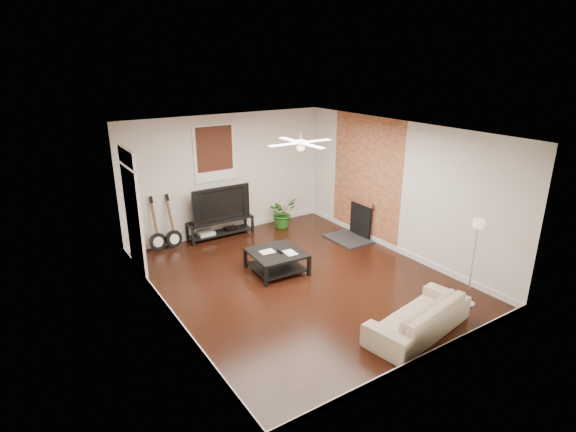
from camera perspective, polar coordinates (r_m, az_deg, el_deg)
name	(u,v)px	position (r m, az deg, el deg)	size (l,w,h in m)	color
room	(300,209)	(8.18, 1.53, 0.87)	(5.01, 6.01, 2.81)	black
brick_accent	(366,178)	(10.43, 9.74, 4.68)	(0.02, 2.20, 2.80)	#A35434
fireplace	(354,220)	(10.52, 8.30, -0.47)	(0.80, 1.10, 0.92)	black
window_back	(215,153)	(10.42, -9.20, 7.80)	(1.00, 0.06, 1.30)	#35170E
door_left	(134,212)	(8.94, -18.78, 0.43)	(0.08, 1.00, 2.50)	white
tv_stand	(220,228)	(10.72, -8.47, -1.49)	(1.55, 0.41, 0.44)	black
tv	(219,203)	(10.53, -8.68, 1.68)	(1.39, 0.18, 0.80)	black
coffee_table	(277,262)	(8.93, -1.44, -5.74)	(0.99, 0.99, 0.41)	black
sofa	(418,316)	(7.33, 16.05, -11.95)	(1.89, 0.74, 0.55)	tan
floor_lamp	(473,263)	(8.14, 22.20, -5.49)	(0.25, 0.25, 1.54)	silver
potted_plant	(282,213)	(11.15, -0.72, 0.44)	(0.68, 0.59, 0.75)	#245F1B
guitar_left	(156,225)	(10.08, -16.22, -1.05)	(0.38, 0.27, 1.22)	black
guitar_right	(173,222)	(10.15, -14.30, -0.74)	(0.38, 0.27, 1.22)	black
ceiling_fan	(301,143)	(7.88, 1.60, 9.17)	(1.24, 1.24, 0.32)	white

